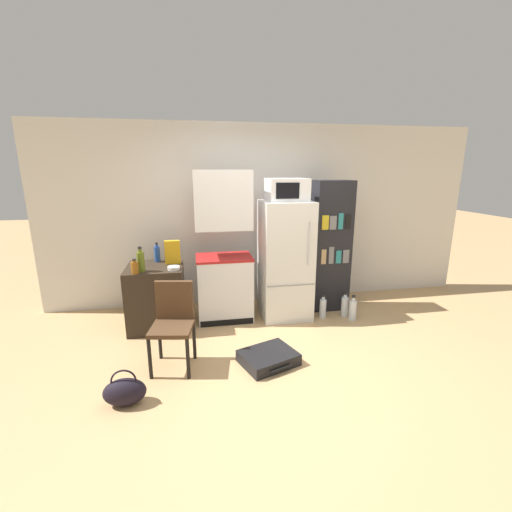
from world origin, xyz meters
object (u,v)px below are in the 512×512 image
(bowl, at_px, (174,268))
(water_bottle_middle, at_px, (345,306))
(bookshelf, at_px, (331,246))
(bottle_blue_soda, at_px, (157,254))
(handbag, at_px, (125,392))
(refrigerator, at_px, (285,260))
(cereal_box, at_px, (173,252))
(water_bottle_front, at_px, (323,308))
(suitcase_large_flat, at_px, (268,358))
(microwave, at_px, (287,190))
(chair, at_px, (173,317))
(side_table, at_px, (157,296))
(kitchen_hutch, at_px, (224,252))
(water_bottle_back, at_px, (353,310))
(bottle_olive_oil, at_px, (141,261))
(bottle_amber_beer, at_px, (135,268))

(bowl, bearing_deg, water_bottle_middle, 0.85)
(bookshelf, relative_size, bottle_blue_soda, 7.17)
(handbag, bearing_deg, refrigerator, 40.73)
(bowl, distance_m, cereal_box, 0.31)
(bottle_blue_soda, bearing_deg, cereal_box, -33.18)
(cereal_box, height_order, water_bottle_front, cereal_box)
(suitcase_large_flat, xyz_separation_m, water_bottle_front, (0.97, 0.99, 0.08))
(microwave, distance_m, chair, 2.11)
(microwave, bearing_deg, cereal_box, 177.68)
(microwave, height_order, water_bottle_front, microwave)
(side_table, bearing_deg, kitchen_hutch, 5.34)
(kitchen_hutch, bearing_deg, water_bottle_back, -12.85)
(bottle_olive_oil, relative_size, bowl, 2.04)
(cereal_box, xyz_separation_m, water_bottle_middle, (2.27, -0.25, -0.80))
(cereal_box, bearing_deg, handbag, -102.53)
(microwave, distance_m, bottle_amber_beer, 2.08)
(side_table, relative_size, bookshelf, 0.44)
(microwave, distance_m, water_bottle_middle, 1.78)
(handbag, bearing_deg, bottle_olive_oil, 89.45)
(side_table, height_order, microwave, microwave)
(bottle_amber_beer, bearing_deg, water_bottle_middle, 2.60)
(refrigerator, height_order, chair, refrigerator)
(microwave, height_order, bookshelf, microwave)
(water_bottle_front, bearing_deg, microwave, 160.20)
(bottle_blue_soda, bearing_deg, water_bottle_middle, -8.71)
(kitchen_hutch, height_order, water_bottle_middle, kitchen_hutch)
(kitchen_hutch, height_order, suitcase_large_flat, kitchen_hutch)
(bottle_blue_soda, bearing_deg, water_bottle_front, -9.73)
(side_table, xyz_separation_m, microwave, (1.69, 0.03, 1.32))
(water_bottle_back, bearing_deg, refrigerator, 159.16)
(refrigerator, relative_size, bookshelf, 0.86)
(bottle_blue_soda, distance_m, bottle_amber_beer, 0.54)
(microwave, relative_size, water_bottle_front, 1.54)
(bottle_olive_oil, height_order, chair, bottle_olive_oil)
(microwave, bearing_deg, kitchen_hutch, 176.06)
(side_table, relative_size, water_bottle_front, 2.44)
(bowl, distance_m, water_bottle_middle, 2.35)
(bottle_olive_oil, relative_size, water_bottle_back, 0.87)
(bottle_blue_soda, bearing_deg, chair, -78.51)
(microwave, relative_size, chair, 0.58)
(suitcase_large_flat, relative_size, handbag, 1.84)
(microwave, xyz_separation_m, bookshelf, (0.70, 0.15, -0.80))
(chair, distance_m, water_bottle_front, 2.12)
(bowl, bearing_deg, chair, -88.82)
(cereal_box, height_order, suitcase_large_flat, cereal_box)
(bookshelf, bearing_deg, kitchen_hutch, -176.57)
(side_table, distance_m, chair, 1.01)
(bottle_amber_beer, height_order, handbag, bottle_amber_beer)
(refrigerator, xyz_separation_m, handbag, (-1.83, -1.57, -0.66))
(kitchen_hutch, distance_m, chair, 1.28)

